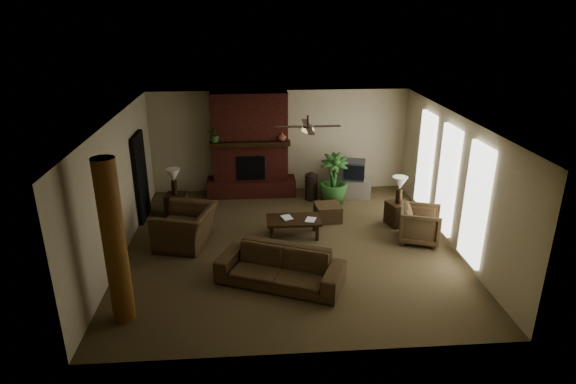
{
  "coord_description": "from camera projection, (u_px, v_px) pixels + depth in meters",
  "views": [
    {
      "loc": [
        -0.75,
        -9.39,
        4.88
      ],
      "look_at": [
        0.0,
        0.4,
        1.1
      ],
      "focal_mm": 30.2,
      "sensor_mm": 36.0,
      "label": 1
    }
  ],
  "objects": [
    {
      "name": "lamp_left",
      "position": [
        173.0,
        177.0,
        11.75
      ],
      "size": [
        0.45,
        0.45,
        0.65
      ],
      "color": "#322316",
      "rests_on": "side_table_left"
    },
    {
      "name": "coffee_table",
      "position": [
        294.0,
        221.0,
        10.84
      ],
      "size": [
        1.2,
        0.7,
        0.43
      ],
      "color": "black",
      "rests_on": "ground"
    },
    {
      "name": "floor_vase",
      "position": [
        311.0,
        184.0,
        12.93
      ],
      "size": [
        0.34,
        0.34,
        0.77
      ],
      "color": "black",
      "rests_on": "ground"
    },
    {
      "name": "room_shell",
      "position": [
        289.0,
        185.0,
        10.04
      ],
      "size": [
        7.0,
        7.0,
        7.0
      ],
      "color": "brown",
      "rests_on": "ground"
    },
    {
      "name": "tv_stand",
      "position": [
        353.0,
        188.0,
        13.16
      ],
      "size": [
        0.85,
        0.51,
        0.5
      ],
      "primitive_type": "cube",
      "rotation": [
        0.0,
        0.0,
        -0.01
      ],
      "color": "silver",
      "rests_on": "ground"
    },
    {
      "name": "book_a",
      "position": [
        282.0,
        213.0,
        10.76
      ],
      "size": [
        0.21,
        0.09,
        0.29
      ],
      "primitive_type": "imported",
      "rotation": [
        0.0,
        0.0,
        0.3
      ],
      "color": "#999999",
      "rests_on": "coffee_table"
    },
    {
      "name": "sofa",
      "position": [
        280.0,
        262.0,
        8.95
      ],
      "size": [
        2.41,
        1.55,
        0.91
      ],
      "primitive_type": "imported",
      "rotation": [
        0.0,
        0.0,
        -0.41
      ],
      "color": "#43321D",
      "rests_on": "ground"
    },
    {
      "name": "side_table_left",
      "position": [
        177.0,
        205.0,
        12.0
      ],
      "size": [
        0.54,
        0.54,
        0.55
      ],
      "primitive_type": "cube",
      "rotation": [
        0.0,
        0.0,
        -0.08
      ],
      "color": "black",
      "rests_on": "ground"
    },
    {
      "name": "mantel_vase",
      "position": [
        282.0,
        136.0,
        12.73
      ],
      "size": [
        0.23,
        0.24,
        0.22
      ],
      "primitive_type": "imported",
      "rotation": [
        0.0,
        0.0,
        -0.05
      ],
      "color": "brown",
      "rests_on": "fireplace"
    },
    {
      "name": "mantel_plant",
      "position": [
        215.0,
        136.0,
        12.57
      ],
      "size": [
        0.5,
        0.52,
        0.33
      ],
      "primitive_type": "imported",
      "rotation": [
        0.0,
        0.0,
        -0.34
      ],
      "color": "#2D5A24",
      "rests_on": "fireplace"
    },
    {
      "name": "tv",
      "position": [
        352.0,
        170.0,
        13.01
      ],
      "size": [
        0.76,
        0.68,
        0.52
      ],
      "color": "#343436",
      "rests_on": "tv_stand"
    },
    {
      "name": "armchair_left",
      "position": [
        185.0,
        221.0,
        10.41
      ],
      "size": [
        1.12,
        1.45,
        1.12
      ],
      "primitive_type": "imported",
      "rotation": [
        0.0,
        0.0,
        -1.82
      ],
      "color": "#43321D",
      "rests_on": "ground"
    },
    {
      "name": "lamp_right",
      "position": [
        400.0,
        185.0,
        11.21
      ],
      "size": [
        0.39,
        0.39,
        0.65
      ],
      "color": "#322316",
      "rests_on": "side_table_right"
    },
    {
      "name": "book_b",
      "position": [
        306.0,
        214.0,
        10.72
      ],
      "size": [
        0.21,
        0.09,
        0.29
      ],
      "primitive_type": "imported",
      "rotation": [
        0.0,
        0.0,
        -0.34
      ],
      "color": "#999999",
      "rests_on": "coffee_table"
    },
    {
      "name": "ottoman",
      "position": [
        328.0,
        212.0,
        11.74
      ],
      "size": [
        0.64,
        0.64,
        0.4
      ],
      "primitive_type": "cube",
      "rotation": [
        0.0,
        0.0,
        0.07
      ],
      "color": "#43321D",
      "rests_on": "ground"
    },
    {
      "name": "windows",
      "position": [
        447.0,
        180.0,
        10.49
      ],
      "size": [
        0.08,
        3.65,
        2.35
      ],
      "color": "white",
      "rests_on": "ground"
    },
    {
      "name": "log_column",
      "position": [
        114.0,
        243.0,
        7.59
      ],
      "size": [
        0.36,
        0.36,
        2.8
      ],
      "primitive_type": "cylinder",
      "color": "brown",
      "rests_on": "ground"
    },
    {
      "name": "armchair_right",
      "position": [
        420.0,
        223.0,
        10.6
      ],
      "size": [
        1.02,
        1.05,
        0.87
      ],
      "primitive_type": "imported",
      "rotation": [
        0.0,
        0.0,
        1.25
      ],
      "color": "#43321D",
      "rests_on": "ground"
    },
    {
      "name": "doorway",
      "position": [
        141.0,
        177.0,
        11.59
      ],
      "size": [
        0.1,
        1.0,
        2.1
      ],
      "primitive_type": "cube",
      "color": "black",
      "rests_on": "ground"
    },
    {
      "name": "side_table_right",
      "position": [
        398.0,
        213.0,
        11.49
      ],
      "size": [
        0.62,
        0.62,
        0.55
      ],
      "primitive_type": "cube",
      "rotation": [
        0.0,
        0.0,
        0.29
      ],
      "color": "black",
      "rests_on": "ground"
    },
    {
      "name": "floor_plant",
      "position": [
        333.0,
        190.0,
        12.71
      ],
      "size": [
        0.9,
        1.41,
        0.74
      ],
      "primitive_type": "imported",
      "rotation": [
        0.0,
        0.0,
        -0.12
      ],
      "color": "#2D5A24",
      "rests_on": "ground"
    },
    {
      "name": "ceiling_fan",
      "position": [
        308.0,
        128.0,
        9.94
      ],
      "size": [
        1.35,
        1.35,
        0.37
      ],
      "color": "#322316",
      "rests_on": "ceiling"
    },
    {
      "name": "fireplace",
      "position": [
        251.0,
        154.0,
        13.07
      ],
      "size": [
        2.4,
        0.7,
        2.8
      ],
      "color": "#521E16",
      "rests_on": "ground"
    }
  ]
}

